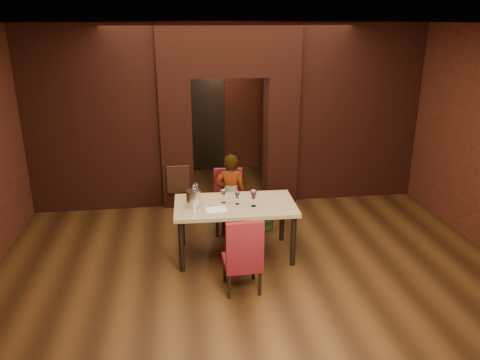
# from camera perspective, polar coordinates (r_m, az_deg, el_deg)

# --- Properties ---
(floor) EXTENTS (8.00, 8.00, 0.00)m
(floor) POSITION_cam_1_polar(r_m,az_deg,el_deg) (7.09, 0.62, -8.29)
(floor) COLOR #442811
(floor) RESTS_ON ground
(ceiling) EXTENTS (7.00, 8.00, 0.04)m
(ceiling) POSITION_cam_1_polar(r_m,az_deg,el_deg) (6.29, 0.73, 18.54)
(ceiling) COLOR silver
(ceiling) RESTS_ON ground
(wall_back) EXTENTS (7.00, 0.04, 3.20)m
(wall_back) POSITION_cam_1_polar(r_m,az_deg,el_deg) (10.39, -2.64, 9.94)
(wall_back) COLOR maroon
(wall_back) RESTS_ON ground
(wall_front) EXTENTS (7.00, 0.04, 3.20)m
(wall_front) POSITION_cam_1_polar(r_m,az_deg,el_deg) (2.93, 12.79, -16.19)
(wall_front) COLOR maroon
(wall_front) RESTS_ON ground
(wall_right) EXTENTS (0.04, 8.00, 3.20)m
(wall_right) POSITION_cam_1_polar(r_m,az_deg,el_deg) (7.82, 27.05, 4.74)
(wall_right) COLOR maroon
(wall_right) RESTS_ON ground
(pillar_left) EXTENTS (0.55, 0.55, 2.30)m
(pillar_left) POSITION_cam_1_polar(r_m,az_deg,el_deg) (8.49, -7.74, 4.55)
(pillar_left) COLOR maroon
(pillar_left) RESTS_ON ground
(pillar_right) EXTENTS (0.55, 0.55, 2.30)m
(pillar_right) POSITION_cam_1_polar(r_m,az_deg,el_deg) (8.69, 4.92, 5.01)
(pillar_right) COLOR maroon
(pillar_right) RESTS_ON ground
(lintel) EXTENTS (2.45, 0.55, 0.90)m
(lintel) POSITION_cam_1_polar(r_m,az_deg,el_deg) (8.29, -1.42, 15.59)
(lintel) COLOR maroon
(lintel) RESTS_ON ground
(wing_wall_left) EXTENTS (2.28, 0.35, 3.20)m
(wing_wall_left) POSITION_cam_1_polar(r_m,az_deg,el_deg) (8.51, -17.50, 6.99)
(wing_wall_left) COLOR maroon
(wing_wall_left) RESTS_ON ground
(wing_wall_right) EXTENTS (2.28, 0.35, 3.20)m
(wing_wall_right) POSITION_cam_1_polar(r_m,az_deg,el_deg) (9.01, 13.89, 7.96)
(wing_wall_right) COLOR maroon
(wing_wall_right) RESTS_ON ground
(vent_panel) EXTENTS (0.40, 0.03, 0.50)m
(vent_panel) POSITION_cam_1_polar(r_m,az_deg,el_deg) (8.38, -7.54, 0.07)
(vent_panel) COLOR #AB5831
(vent_panel) RESTS_ON ground
(rear_door) EXTENTS (0.90, 0.08, 2.10)m
(rear_door) POSITION_cam_1_polar(r_m,az_deg,el_deg) (10.41, -4.77, 6.82)
(rear_door) COLOR black
(rear_door) RESTS_ON ground
(rear_door_frame) EXTENTS (1.02, 0.04, 2.22)m
(rear_door_frame) POSITION_cam_1_polar(r_m,az_deg,el_deg) (10.37, -4.76, 6.78)
(rear_door_frame) COLOR black
(rear_door_frame) RESTS_ON ground
(dining_table) EXTENTS (1.72, 1.00, 0.80)m
(dining_table) POSITION_cam_1_polar(r_m,az_deg,el_deg) (6.74, -0.60, -6.05)
(dining_table) COLOR tan
(dining_table) RESTS_ON ground
(chair_far) EXTENTS (0.49, 0.49, 1.00)m
(chair_far) POSITION_cam_1_polar(r_m,az_deg,el_deg) (7.43, -1.38, -2.71)
(chair_far) COLOR maroon
(chair_far) RESTS_ON ground
(chair_near) EXTENTS (0.48, 0.48, 1.01)m
(chair_near) POSITION_cam_1_polar(r_m,az_deg,el_deg) (5.88, 0.23, -8.91)
(chair_near) COLOR maroon
(chair_near) RESTS_ON ground
(person_seated) EXTENTS (0.52, 0.38, 1.32)m
(person_seated) POSITION_cam_1_polar(r_m,az_deg,el_deg) (7.28, -1.17, -1.82)
(person_seated) COLOR white
(person_seated) RESTS_ON ground
(wine_glass_a) EXTENTS (0.08, 0.08, 0.19)m
(wine_glass_a) POSITION_cam_1_polar(r_m,az_deg,el_deg) (6.59, -2.04, -2.01)
(wine_glass_a) COLOR white
(wine_glass_a) RESTS_ON dining_table
(wine_glass_b) EXTENTS (0.08, 0.08, 0.19)m
(wine_glass_b) POSITION_cam_1_polar(r_m,az_deg,el_deg) (6.54, -0.33, -2.19)
(wine_glass_b) COLOR silver
(wine_glass_b) RESTS_ON dining_table
(wine_glass_c) EXTENTS (0.09, 0.09, 0.23)m
(wine_glass_c) POSITION_cam_1_polar(r_m,az_deg,el_deg) (6.46, 1.68, -2.26)
(wine_glass_c) COLOR white
(wine_glass_c) RESTS_ON dining_table
(tasting_sheet) EXTENTS (0.30, 0.24, 0.00)m
(tasting_sheet) POSITION_cam_1_polar(r_m,az_deg,el_deg) (6.39, -2.89, -3.62)
(tasting_sheet) COLOR white
(tasting_sheet) RESTS_ON dining_table
(wine_bucket) EXTENTS (0.20, 0.20, 0.24)m
(wine_bucket) POSITION_cam_1_polar(r_m,az_deg,el_deg) (6.47, -5.71, -2.27)
(wine_bucket) COLOR silver
(wine_bucket) RESTS_ON dining_table
(water_bottle) EXTENTS (0.08, 0.08, 0.33)m
(water_bottle) POSITION_cam_1_polar(r_m,az_deg,el_deg) (6.50, -5.43, -1.75)
(water_bottle) COLOR white
(water_bottle) RESTS_ON dining_table
(potted_plant) EXTENTS (0.53, 0.53, 0.45)m
(potted_plant) POSITION_cam_1_polar(r_m,az_deg,el_deg) (7.63, 3.32, -4.38)
(potted_plant) COLOR #346C20
(potted_plant) RESTS_ON ground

